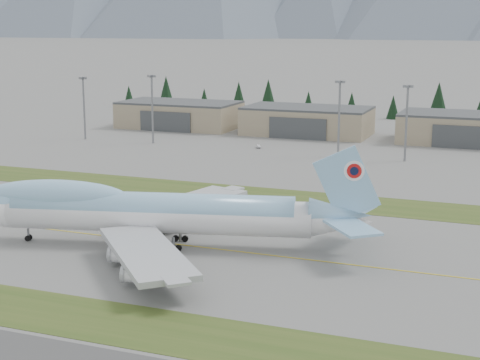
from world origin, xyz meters
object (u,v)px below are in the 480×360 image
at_px(hangar_center, 307,121).
at_px(service_vehicle_b, 344,154).
at_px(hangar_left, 179,115).
at_px(hangar_right, 468,128).
at_px(service_vehicle_a, 259,148).
at_px(boeing_747_freighter, 154,212).

height_order(hangar_center, service_vehicle_b, hangar_center).
bearing_deg(hangar_left, hangar_right, 0.00).
bearing_deg(service_vehicle_a, hangar_right, 5.12).
bearing_deg(service_vehicle_b, hangar_right, -23.73).
height_order(boeing_747_freighter, service_vehicle_b, boeing_747_freighter).
bearing_deg(hangar_left, hangar_center, 0.00).
height_order(hangar_left, hangar_right, same).
height_order(boeing_747_freighter, hangar_center, boeing_747_freighter).
relative_size(boeing_747_freighter, hangar_right, 1.64).
distance_m(boeing_747_freighter, hangar_right, 159.28).
distance_m(boeing_747_freighter, service_vehicle_b, 114.89).
bearing_deg(hangar_right, service_vehicle_a, -151.13).
relative_size(hangar_left, hangar_center, 1.00).
relative_size(hangar_left, service_vehicle_b, 13.07).
xyz_separation_m(boeing_747_freighter, hangar_right, (47.31, 152.09, -1.42)).
xyz_separation_m(hangar_center, service_vehicle_b, (23.66, -37.93, -5.39)).
xyz_separation_m(hangar_left, service_vehicle_a, (48.10, -36.88, -5.39)).
relative_size(hangar_right, service_vehicle_b, 13.07).
bearing_deg(boeing_747_freighter, hangar_left, 100.17).
bearing_deg(hangar_left, service_vehicle_b, -25.74).
bearing_deg(hangar_center, service_vehicle_a, -100.60).
distance_m(service_vehicle_a, service_vehicle_b, 30.58).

